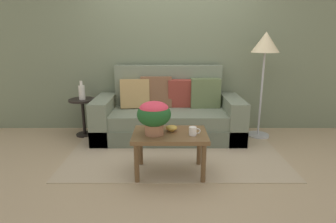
% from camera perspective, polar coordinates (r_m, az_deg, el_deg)
% --- Properties ---
extents(ground_plane, '(14.00, 14.00, 0.00)m').
position_cam_1_polar(ground_plane, '(3.69, 1.16, -8.77)').
color(ground_plane, tan).
extents(wall_back, '(6.40, 0.12, 2.93)m').
position_cam_1_polar(wall_back, '(4.54, 0.89, 14.73)').
color(wall_back, slate).
rests_on(wall_back, ground).
extents(area_rug, '(2.72, 1.63, 0.01)m').
position_cam_1_polar(area_rug, '(3.75, 1.13, -8.25)').
color(area_rug, tan).
rests_on(area_rug, ground).
extents(couch, '(2.16, 0.87, 1.06)m').
position_cam_1_polar(couch, '(4.24, -0.18, -0.79)').
color(couch, '#626B59').
rests_on(couch, ground).
extents(coffee_table, '(0.80, 0.54, 0.48)m').
position_cam_1_polar(coffee_table, '(3.07, 0.14, -5.60)').
color(coffee_table, brown).
rests_on(coffee_table, ground).
extents(side_table, '(0.40, 0.40, 0.57)m').
position_cam_1_polar(side_table, '(4.46, -17.12, 0.18)').
color(side_table, black).
rests_on(side_table, ground).
extents(floor_lamp, '(0.40, 0.40, 1.55)m').
position_cam_1_polar(floor_lamp, '(4.32, 18.81, 11.70)').
color(floor_lamp, '#B2B2B7').
rests_on(floor_lamp, ground).
extents(potted_plant, '(0.36, 0.36, 0.36)m').
position_cam_1_polar(potted_plant, '(2.94, -3.11, -0.56)').
color(potted_plant, '#A36B4C').
rests_on(potted_plant, coffee_table).
extents(coffee_mug, '(0.12, 0.08, 0.09)m').
position_cam_1_polar(coffee_mug, '(2.98, 4.85, -3.97)').
color(coffee_mug, white).
rests_on(coffee_mug, coffee_table).
extents(snack_bowl, '(0.13, 0.13, 0.07)m').
position_cam_1_polar(snack_bowl, '(3.09, 0.47, -3.35)').
color(snack_bowl, gold).
rests_on(snack_bowl, coffee_table).
extents(table_vase, '(0.09, 0.09, 0.28)m').
position_cam_1_polar(table_vase, '(4.38, -17.36, 3.81)').
color(table_vase, silver).
rests_on(table_vase, side_table).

